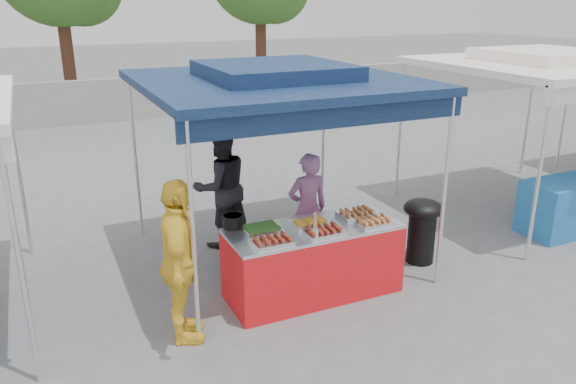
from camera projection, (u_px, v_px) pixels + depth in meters
name	position (u px, v px, depth m)	size (l,w,h in m)	color
ground_plane	(309.00, 289.00, 6.74)	(80.00, 80.00, 0.00)	slate
back_wall	(136.00, 99.00, 15.99)	(40.00, 0.25, 1.20)	gray
main_canopy	(275.00, 80.00, 6.80)	(3.20, 3.20, 2.57)	silver
neighbor_stall_right	(559.00, 118.00, 8.48)	(3.20, 3.20, 2.57)	silver
vendor_table	(313.00, 261.00, 6.52)	(2.00, 0.80, 0.85)	red
food_tray_fl	(272.00, 241.00, 5.92)	(0.42, 0.30, 0.07)	white
food_tray_fm	(323.00, 232.00, 6.16)	(0.42, 0.30, 0.07)	white
food_tray_fr	(373.00, 222.00, 6.43)	(0.42, 0.30, 0.07)	white
food_tray_bl	(262.00, 229.00, 6.22)	(0.42, 0.30, 0.07)	white
food_tray_bm	(310.00, 223.00, 6.41)	(0.42, 0.30, 0.07)	white
food_tray_br	(357.00, 214.00, 6.67)	(0.42, 0.30, 0.07)	white
cooking_pot	(233.00, 221.00, 6.35)	(0.25, 0.25, 0.14)	black
skewer_cup	(315.00, 234.00, 6.06)	(0.09, 0.09, 0.11)	silver
wok_burner	(422.00, 225.00, 7.30)	(0.52, 0.52, 0.87)	black
crate_left	(265.00, 268.00, 6.97)	(0.44, 0.31, 0.27)	blue
crate_right	(309.00, 259.00, 7.18)	(0.49, 0.34, 0.29)	blue
crate_stacked	(310.00, 239.00, 7.08)	(0.47, 0.33, 0.28)	blue
vendor_woman	(308.00, 209.00, 7.21)	(0.54, 0.36, 1.49)	#9E6495
helper_man	(221.00, 187.00, 7.71)	(0.83, 0.65, 1.71)	#222328
customer_person	(180.00, 263.00, 5.50)	(1.00, 0.42, 1.71)	yellow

